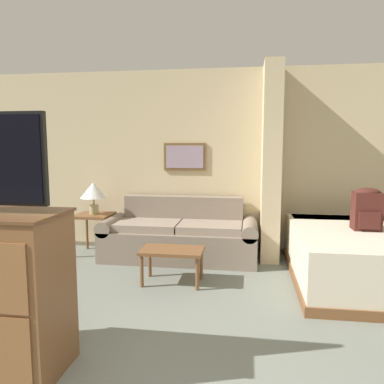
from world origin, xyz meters
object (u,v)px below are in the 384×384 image
object	(u,v)px
couch	(180,236)
coffee_table	(172,254)
bed	(371,256)
backpack	(367,208)
table_lamp	(93,192)

from	to	relation	value
couch	coffee_table	world-z (taller)	couch
couch	bed	distance (m)	2.36
coffee_table	backpack	distance (m)	2.22
table_lamp	coffee_table	bearing A→B (deg)	-36.45
couch	coffee_table	xyz separation A→B (m)	(0.09, -0.96, 0.03)
bed	backpack	world-z (taller)	backpack
bed	couch	bearing A→B (deg)	164.86
couch	table_lamp	bearing A→B (deg)	179.18
couch	backpack	world-z (taller)	backpack
coffee_table	bed	xyz separation A→B (m)	(2.20, 0.34, -0.03)
bed	table_lamp	bearing A→B (deg)	169.76
couch	table_lamp	xyz separation A→B (m)	(-1.23, 0.02, 0.59)
couch	bed	world-z (taller)	couch
couch	backpack	distance (m)	2.35
table_lamp	backpack	bearing A→B (deg)	-10.05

